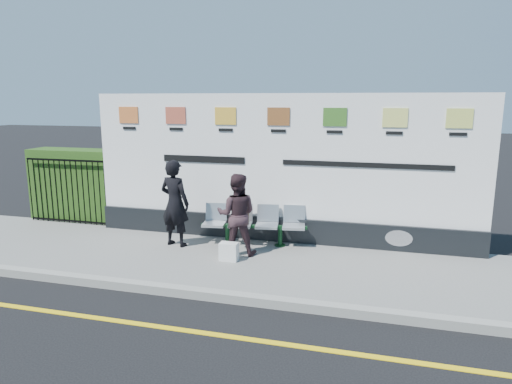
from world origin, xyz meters
TOP-DOWN VIEW (x-y plane):
  - ground at (0.00, 0.00)m, footprint 80.00×80.00m
  - pavement at (0.00, 2.50)m, footprint 14.00×3.00m
  - kerb at (0.00, 1.00)m, footprint 14.00×0.18m
  - yellow_line at (0.00, 0.00)m, footprint 14.00×0.10m
  - billboard at (0.50, 3.85)m, footprint 8.00×0.30m
  - hedge at (-4.58, 4.30)m, footprint 2.35×0.70m
  - railing at (-4.58, 3.85)m, footprint 2.05×0.06m
  - bench at (0.10, 3.38)m, footprint 2.10×0.83m
  - woman_left at (-1.40, 2.96)m, footprint 0.70×0.53m
  - woman_right at (-0.06, 2.77)m, footprint 0.85×0.71m
  - handbag_brown at (-0.17, 3.34)m, footprint 0.33×0.19m
  - carrier_bag_white at (-0.10, 2.39)m, footprint 0.33×0.20m

SIDE VIEW (x-z plane):
  - ground at x=0.00m, z-range 0.00..0.00m
  - yellow_line at x=0.00m, z-range 0.00..0.01m
  - pavement at x=0.00m, z-range 0.00..0.12m
  - kerb at x=0.00m, z-range 0.00..0.14m
  - carrier_bag_white at x=-0.10m, z-range 0.12..0.45m
  - bench at x=0.10m, z-range 0.12..0.56m
  - handbag_brown at x=-0.17m, z-range 0.56..0.81m
  - railing at x=-4.58m, z-range 0.12..1.66m
  - woman_right at x=-0.06m, z-range 0.12..1.67m
  - hedge at x=-4.58m, z-range 0.12..1.82m
  - woman_left at x=-1.40m, z-range 0.12..1.85m
  - billboard at x=0.50m, z-range -0.08..2.92m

